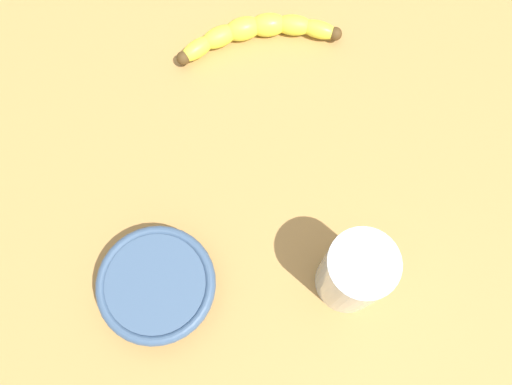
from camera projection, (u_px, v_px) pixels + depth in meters
wooden_tabletop at (210, 147)px, 71.36cm from camera, size 120.00×120.00×3.00cm
banana at (257, 32)px, 73.20cm from camera, size 22.02×8.37×3.13cm
smoothie_glass at (354, 274)px, 59.29cm from camera, size 7.42×7.42×11.67cm
ceramic_bowl at (157, 286)px, 61.75cm from camera, size 13.46×13.46×4.16cm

